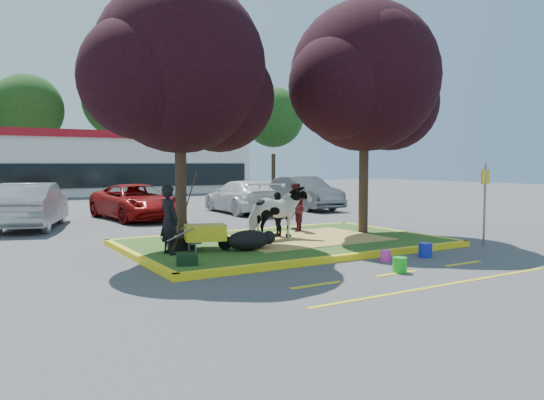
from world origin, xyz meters
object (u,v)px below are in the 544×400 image
cow (279,213)px  handler (169,220)px  car_silver (32,206)px  bucket_pink (386,256)px  wheelbarrow (206,233)px  bucket_blue (425,250)px  calf (248,240)px  bucket_green (400,265)px  sign_post (485,196)px

cow → handler: 3.43m
car_silver → bucket_pink: bearing=137.9°
wheelbarrow → bucket_blue: bearing=-14.2°
handler → car_silver: size_ratio=0.34×
handler → wheelbarrow: handler is taller
bucket_pink → bucket_blue: size_ratio=0.75×
calf → bucket_pink: calf is taller
cow → calf: bearing=122.5°
bucket_pink → car_silver: bearing=119.4°
car_silver → cow: bearing=143.8°
bucket_pink → bucket_green: bearing=-119.8°
bucket_blue → bucket_pink: bearing=176.4°
sign_post → car_silver: 14.41m
handler → sign_post: size_ratio=0.71×
handler → bucket_pink: (4.16, -2.62, -0.81)m
wheelbarrow → handler: bearing=-170.0°
car_silver → sign_post: bearing=151.9°
bucket_pink → bucket_blue: (1.19, -0.07, 0.04)m
cow → handler: bearing=98.2°
sign_post → bucket_green: sign_post is taller
handler → sign_post: (7.97, -2.31, 0.41)m
bucket_pink → handler: bearing=147.8°
bucket_green → bucket_blue: (1.80, 0.99, 0.01)m
bucket_blue → car_silver: (-7.27, 10.84, 0.61)m
bucket_pink → car_silver: (-6.08, 10.77, 0.65)m
calf → bucket_blue: bearing=-38.8°
cow → handler: size_ratio=1.09×
bucket_green → bucket_pink: (0.61, 1.06, -0.03)m
sign_post → car_silver: size_ratio=0.47×
wheelbarrow → sign_post: 7.49m
cow → bucket_pink: cow is taller
calf → sign_post: 6.51m
bucket_blue → calf: bearing=147.2°
handler → bucket_pink: bearing=-132.9°
bucket_blue → car_silver: bearing=123.8°
cow → sign_post: 5.52m
car_silver → wheelbarrow: bearing=127.2°
cow → car_silver: size_ratio=0.37×
cow → bucket_blue: cow is taller
sign_post → bucket_pink: (-3.81, -0.31, -1.22)m
bucket_blue → cow: bearing=120.5°
cow → bucket_blue: bearing=-152.7°
wheelbarrow → bucket_pink: size_ratio=6.59×
sign_post → bucket_blue: 2.90m
bucket_blue → sign_post: bearing=8.3°
sign_post → bucket_blue: bearing=-169.3°
wheelbarrow → bucket_pink: bearing=-21.6°
calf → bucket_pink: size_ratio=4.31×
handler → bucket_green: handler is taller
wheelbarrow → bucket_green: 4.51m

